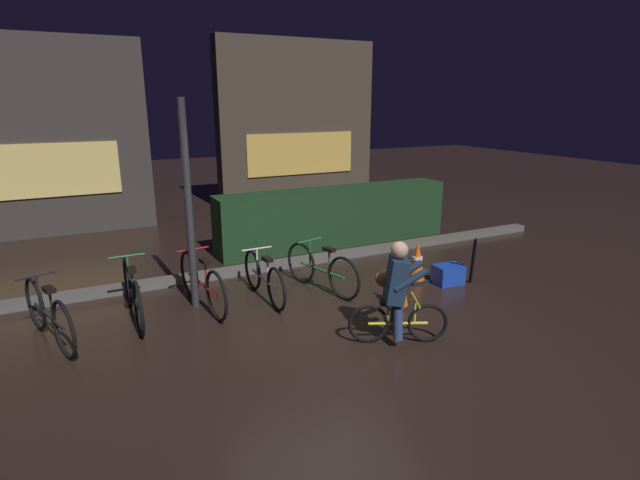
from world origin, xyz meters
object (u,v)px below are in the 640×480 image
Objects in this scene: parked_bike_left_mid at (133,293)px; parked_bike_center_right at (264,278)px; traffic_cone_near at (400,284)px; blue_crate at (448,274)px; closed_umbrella at (473,261)px; parked_bike_center_left at (202,283)px; traffic_cone_far at (417,262)px; cyclist at (397,292)px; parked_bike_right_mid at (322,269)px; parked_bike_leftmost at (49,315)px; street_post at (189,207)px.

parked_bike_center_right is (1.76, -0.13, -0.04)m from parked_bike_left_mid.
traffic_cone_near reaches higher than blue_crate.
closed_umbrella is at bearing -44.91° from blue_crate.
parked_bike_left_mid is 0.90m from parked_bike_center_left.
cyclist reaches higher than traffic_cone_far.
traffic_cone_far is 1.52× the size of blue_crate.
parked_bike_right_mid is at bearing -102.61° from parked_bike_center_left.
parked_bike_right_mid is at bearing -72.15° from closed_umbrella.
parked_bike_right_mid is 1.26× the size of cyclist.
parked_bike_left_mid is at bearing -93.23° from parked_bike_leftmost.
parked_bike_center_left reaches higher than parked_bike_right_mid.
street_post is 1.73× the size of parked_bike_leftmost.
parked_bike_center_left is 2.50× the size of traffic_cone_near.
parked_bike_center_right is at bearing 145.31° from traffic_cone_near.
street_post is at bearing 66.85° from parked_bike_right_mid.
parked_bike_center_right is 3.48× the size of blue_crate.
parked_bike_center_right reaches higher than blue_crate.
parked_bike_right_mid is at bearing 116.08° from cyclist.
street_post reaches higher than parked_bike_right_mid.
parked_bike_right_mid reaches higher than traffic_cone_near.
parked_bike_left_mid is 3.56m from traffic_cone_near.
closed_umbrella reaches higher than parked_bike_left_mid.
street_post is at bearing 156.33° from cyclist.
traffic_cone_far is (3.39, -0.58, -1.09)m from street_post.
cyclist is at bearing -25.15° from closed_umbrella.
parked_bike_center_right is at bearing -67.28° from closed_umbrella.
parked_bike_left_mid is 4.93m from closed_umbrella.
street_post is 3.60m from traffic_cone_far.
traffic_cone_near is (3.35, -1.22, -0.03)m from parked_bike_left_mid.
parked_bike_left_mid reaches higher than parked_bike_leftmost.
cyclist reaches higher than parked_bike_left_mid.
blue_crate is (4.56, -0.82, -0.21)m from parked_bike_left_mid.
street_post reaches higher than blue_crate.
closed_umbrella is (2.16, -0.88, 0.06)m from parked_bike_right_mid.
parked_bike_leftmost is at bearing 174.10° from blue_crate.
parked_bike_center_left is 1.08× the size of parked_bike_right_mid.
parked_bike_left_mid reaches higher than parked_bike_center_right.
parked_bike_center_right reaches higher than traffic_cone_near.
parked_bike_leftmost is 2.44× the size of traffic_cone_far.
parked_bike_center_right is at bearing 171.18° from traffic_cone_far.
closed_umbrella reaches higher than parked_bike_center_right.
parked_bike_left_mid is at bearing 169.76° from blue_crate.
blue_crate is at bearing -105.04° from parked_bike_center_right.
cyclist is at bearing -134.16° from traffic_cone_far.
parked_bike_leftmost reaches higher than parked_bike_right_mid.
traffic_cone_far is (1.54, -0.31, -0.02)m from parked_bike_right_mid.
parked_bike_center_right is 0.90m from parked_bike_right_mid.
parked_bike_center_left is 1.77m from parked_bike_right_mid.
traffic_cone_far is at bearing -110.73° from parked_bike_leftmost.
street_post reaches higher than closed_umbrella.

